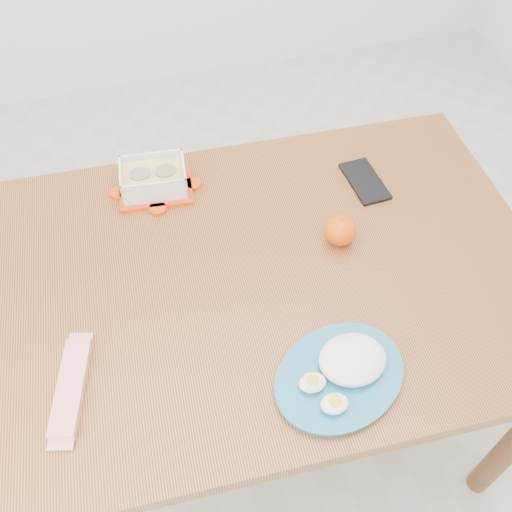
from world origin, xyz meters
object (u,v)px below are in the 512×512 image
object	(u,v)px
rice_plate	(344,370)
smartphone	(365,181)
food_container	(154,179)
dining_table	(256,295)
orange_fruit	(341,231)

from	to	relation	value
rice_plate	smartphone	size ratio (longest dim) A/B	2.23
food_container	dining_table	bearing A→B (deg)	-55.94
dining_table	smartphone	xyz separation A→B (m)	(0.35, 0.20, 0.09)
rice_plate	orange_fruit	bearing A→B (deg)	49.07
dining_table	orange_fruit	size ratio (longest dim) A/B	18.60
food_container	orange_fruit	distance (m)	0.48
orange_fruit	smartphone	distance (m)	0.21
orange_fruit	dining_table	bearing A→B (deg)	-169.89
food_container	orange_fruit	world-z (taller)	food_container
orange_fruit	rice_plate	distance (m)	0.35
rice_plate	smartphone	bearing A→B (deg)	41.88
smartphone	dining_table	bearing A→B (deg)	-152.64
orange_fruit	smartphone	world-z (taller)	orange_fruit
food_container	rice_plate	distance (m)	0.67
dining_table	smartphone	distance (m)	0.41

